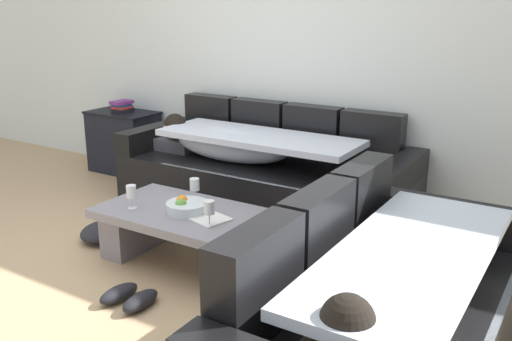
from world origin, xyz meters
TOP-DOWN VIEW (x-y plane):
  - ground_plane at (0.00, 0.00)m, footprint 14.00×14.00m
  - back_wall at (0.00, 2.15)m, footprint 9.00×0.10m
  - couch_along_wall at (0.18, 1.63)m, footprint 2.52×0.92m
  - couch_near_window at (1.88, -0.05)m, footprint 0.92×2.02m
  - coffee_table at (0.31, 0.46)m, footprint 1.20×0.68m
  - fruit_bowl at (0.33, 0.44)m, footprint 0.28×0.28m
  - wine_glass_near_left at (-0.02, 0.30)m, footprint 0.07×0.07m
  - wine_glass_near_right at (0.61, 0.33)m, footprint 0.07×0.07m
  - wine_glass_far_back at (0.24, 0.65)m, footprint 0.07×0.07m
  - open_magazine at (0.52, 0.42)m, footprint 0.32×0.27m
  - side_cabinet at (-1.63, 1.85)m, footprint 0.72×0.44m
  - book_stack_on_cabinet at (-1.63, 1.85)m, footprint 0.17×0.22m
  - pair_of_shoes at (0.37, -0.16)m, footprint 0.30×0.28m
  - crumpled_garment at (-0.49, 0.45)m, footprint 0.42×0.47m

SIDE VIEW (x-z plane):
  - ground_plane at x=0.00m, z-range 0.00..0.00m
  - pair_of_shoes at x=0.37m, z-range 0.00..0.09m
  - crumpled_garment at x=-0.49m, z-range 0.00..0.12m
  - coffee_table at x=0.31m, z-range 0.05..0.43m
  - side_cabinet at x=-1.63m, z-range 0.00..0.64m
  - couch_along_wall at x=0.18m, z-range -0.11..0.77m
  - couch_near_window at x=1.88m, z-range -0.10..0.78m
  - open_magazine at x=0.52m, z-range 0.38..0.39m
  - fruit_bowl at x=0.33m, z-range 0.37..0.47m
  - wine_glass_near_left at x=-0.02m, z-range 0.41..0.58m
  - wine_glass_near_right at x=0.61m, z-range 0.41..0.58m
  - wine_glass_far_back at x=0.24m, z-range 0.41..0.58m
  - book_stack_on_cabinet at x=-1.63m, z-range 0.64..0.76m
  - back_wall at x=0.00m, z-range 0.00..2.70m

